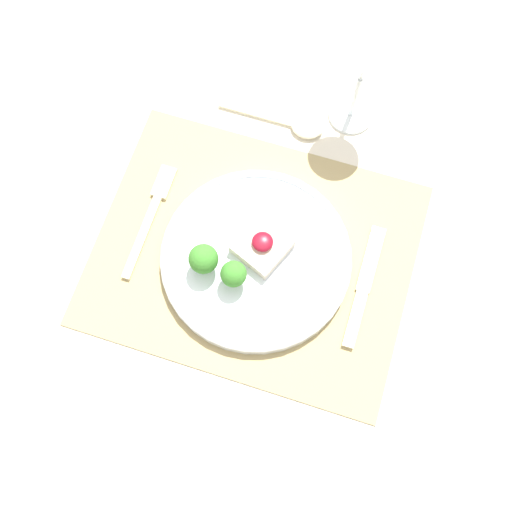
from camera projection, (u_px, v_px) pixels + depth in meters
The scene contains 8 objects.
ground_plane at pixel (255, 346), 1.58m from camera, with size 8.00×8.00×0.00m, color brown.
dining_table at pixel (254, 270), 0.94m from camera, with size 1.57×1.13×0.76m.
placemat at pixel (254, 254), 0.86m from camera, with size 0.45×0.36×0.00m, color #9E895B.
dinner_plate at pixel (254, 258), 0.84m from camera, with size 0.27×0.27×0.07m.
fork at pixel (152, 213), 0.88m from camera, with size 0.02×0.18×0.01m.
knife at pixel (362, 294), 0.84m from camera, with size 0.02×0.18×0.01m.
spoon at pixel (296, 124), 0.92m from camera, with size 0.17×0.04×0.01m.
wine_glass_near at pixel (363, 68), 0.82m from camera, with size 0.08×0.08×0.16m.
Camera 1 is at (0.09, -0.26, 1.57)m, focal length 42.00 mm.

